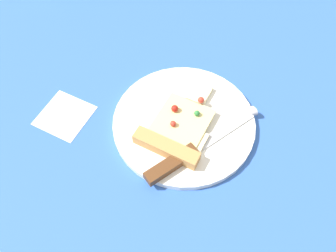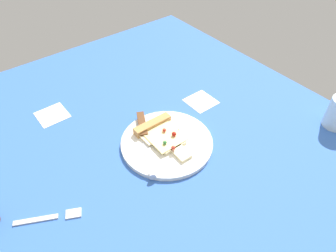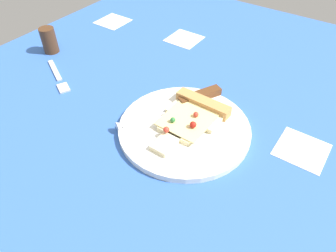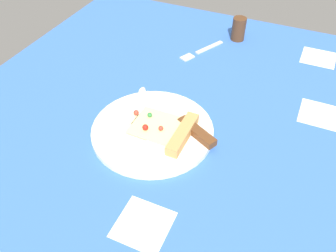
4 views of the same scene
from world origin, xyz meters
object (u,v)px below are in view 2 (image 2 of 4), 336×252
object	(u,v)px
fork	(52,217)
pizza_slice	(161,134)
plate	(167,143)
knife	(145,136)

from	to	relation	value
fork	pizza_slice	bearing A→B (deg)	124.15
plate	knife	size ratio (longest dim) A/B	1.18
plate	knife	distance (cm)	6.50
knife	fork	bearing A→B (deg)	39.53
plate	pizza_slice	distance (cm)	2.94
pizza_slice	fork	bearing A→B (deg)	7.92
plate	knife	xyz separation A→B (cm)	(-4.86, -4.14, 1.24)
knife	fork	world-z (taller)	knife
plate	pizza_slice	xyz separation A→B (cm)	(-2.56, 0.04, 1.43)
knife	fork	xyz separation A→B (cm)	(6.83, -31.24, -1.48)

